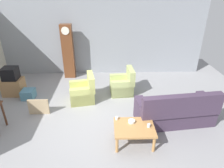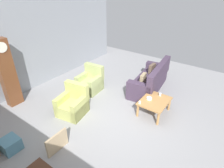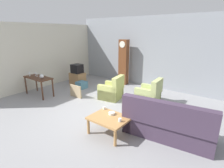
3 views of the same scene
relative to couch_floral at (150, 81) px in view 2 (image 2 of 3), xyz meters
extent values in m
plane|color=gray|center=(-2.05, 0.09, -0.35)|extent=(10.40, 10.40, 0.00)
cube|color=gray|center=(-2.05, 3.69, 1.25)|extent=(8.40, 0.16, 3.20)
cube|color=#423347|center=(-0.01, 0.07, -0.13)|extent=(2.18, 1.08, 0.44)
cube|color=#423347|center=(0.03, -0.29, 0.39)|extent=(2.11, 0.44, 0.60)
cube|color=#423347|center=(0.92, 0.17, -0.01)|extent=(0.34, 0.86, 0.68)
cube|color=#423347|center=(-0.93, -0.04, -0.01)|extent=(0.34, 0.86, 0.68)
cube|color=brown|center=(0.46, 0.17, 0.27)|extent=(0.36, 0.13, 0.36)
cube|color=#9E8966|center=(-0.49, 0.06, 0.27)|extent=(0.37, 0.18, 0.36)
cube|color=#B7BC66|center=(-2.71, 1.26, -0.15)|extent=(0.88, 0.88, 0.40)
cube|color=#B7BC66|center=(-2.39, 1.31, 0.31)|extent=(0.31, 0.78, 0.52)
cube|color=#B7BC66|center=(-2.76, 1.55, -0.05)|extent=(0.78, 0.29, 0.60)
cube|color=#B7BC66|center=(-2.66, 0.96, -0.05)|extent=(0.78, 0.29, 0.60)
cube|color=tan|center=(-1.37, 1.75, -0.15)|extent=(0.82, 0.82, 0.40)
cube|color=tan|center=(-1.05, 1.77, 0.31)|extent=(0.24, 0.77, 0.52)
cube|color=tan|center=(-1.39, 2.05, -0.05)|extent=(0.77, 0.22, 0.60)
cube|color=tan|center=(-1.34, 1.45, -0.05)|extent=(0.77, 0.22, 0.60)
cube|color=#B27F47|center=(-1.23, -0.73, 0.08)|extent=(0.96, 0.76, 0.05)
cylinder|color=#B27F47|center=(-1.65, -1.05, -0.15)|extent=(0.07, 0.07, 0.41)
cylinder|color=#B27F47|center=(-0.81, -1.05, -0.15)|extent=(0.07, 0.07, 0.41)
cylinder|color=#B27F47|center=(-1.65, -0.41, -0.15)|extent=(0.07, 0.07, 0.41)
cylinder|color=#B27F47|center=(-0.81, -0.41, -0.15)|extent=(0.07, 0.07, 0.41)
cube|color=brown|center=(-3.42, 3.21, 0.73)|extent=(0.44, 0.28, 2.17)
cylinder|color=silver|center=(-3.42, 3.06, 1.59)|extent=(0.30, 0.02, 0.30)
cube|color=tan|center=(-3.91, 0.51, -0.11)|extent=(0.60, 0.05, 0.49)
cube|color=teal|center=(-4.55, 1.45, -0.19)|extent=(0.40, 0.42, 0.32)
cylinder|color=white|center=(-1.63, -0.44, 0.15)|extent=(0.07, 0.07, 0.07)
cylinder|color=silver|center=(-0.89, -0.75, 0.15)|extent=(0.07, 0.07, 0.09)
cylinder|color=white|center=(-1.28, -0.57, 0.14)|extent=(0.16, 0.16, 0.06)
camera|label=1|loc=(-1.85, -4.42, 3.11)|focal=31.46mm
camera|label=2|loc=(-5.75, -2.41, 3.29)|focal=30.32mm
camera|label=3|loc=(1.21, -3.84, 2.18)|focal=28.02mm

